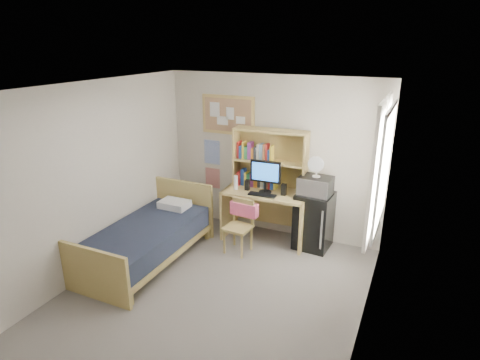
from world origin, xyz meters
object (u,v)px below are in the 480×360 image
at_px(speaker_left, 247,185).
at_px(desk_fan, 317,168).
at_px(desk, 266,215).
at_px(mini_fridge, 314,220).
at_px(speaker_right, 284,190).
at_px(microwave, 316,186).
at_px(desk_chair, 238,227).
at_px(bulletin_board, 228,115).
at_px(bed, 147,243).
at_px(monitor, 265,177).

distance_m(speaker_left, desk_fan, 1.14).
xyz_separation_m(desk, mini_fridge, (0.77, 0.07, 0.03)).
bearing_deg(speaker_right, mini_fridge, 11.56).
xyz_separation_m(speaker_left, microwave, (1.06, 0.12, 0.11)).
relative_size(desk_chair, microwave, 1.73).
distance_m(speaker_right, desk_fan, 0.61).
relative_size(bulletin_board, desk, 0.71).
distance_m(speaker_left, speaker_right, 0.60).
bearing_deg(bed, desk, 46.02).
bearing_deg(bulletin_board, microwave, -10.15).
relative_size(mini_fridge, desk_fan, 3.06).
bearing_deg(mini_fridge, desk, -171.10).
height_order(mini_fridge, bed, mini_fridge).
bearing_deg(microwave, mini_fridge, 90.00).
distance_m(speaker_right, microwave, 0.48).
bearing_deg(speaker_left, desk_fan, 4.08).
bearing_deg(microwave, speaker_right, -164.52).
relative_size(bulletin_board, microwave, 1.99).
bearing_deg(microwave, desk_fan, 0.00).
distance_m(bulletin_board, desk_chair, 1.86).
distance_m(bed, desk_fan, 2.73).
bearing_deg(desk, monitor, -90.00).
bearing_deg(bulletin_board, speaker_right, -18.70).
bearing_deg(bed, bulletin_board, 73.84).
height_order(mini_fridge, desk_fan, desk_fan).
height_order(bed, microwave, microwave).
height_order(monitor, speaker_right, monitor).
xyz_separation_m(speaker_right, desk_fan, (0.46, 0.10, 0.39)).
relative_size(bulletin_board, desk_chair, 1.15).
relative_size(bulletin_board, desk_fan, 3.24).
xyz_separation_m(desk, monitor, (0.00, -0.06, 0.67)).
height_order(bed, speaker_left, speaker_left).
bearing_deg(monitor, desk_fan, 5.67).
xyz_separation_m(speaker_left, desk_fan, (1.06, 0.12, 0.39)).
relative_size(speaker_left, microwave, 0.35).
bearing_deg(desk_chair, mini_fridge, 37.62).
height_order(mini_fridge, microwave, microwave).
bearing_deg(bed, monitor, 44.67).
bearing_deg(bulletin_board, bed, -106.12).
bearing_deg(monitor, speaker_right, 0.00).
bearing_deg(desk_fan, desk_chair, -144.15).
relative_size(desk_chair, bed, 0.40).
relative_size(desk_chair, speaker_left, 4.92).
relative_size(desk_chair, monitor, 1.59).
xyz_separation_m(bed, monitor, (1.32, 1.31, 0.81)).
height_order(desk_chair, speaker_right, speaker_right).
bearing_deg(speaker_right, microwave, 9.25).
bearing_deg(speaker_right, desk_chair, -137.66).
distance_m(bed, microwave, 2.63).
distance_m(mini_fridge, speaker_right, 0.68).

